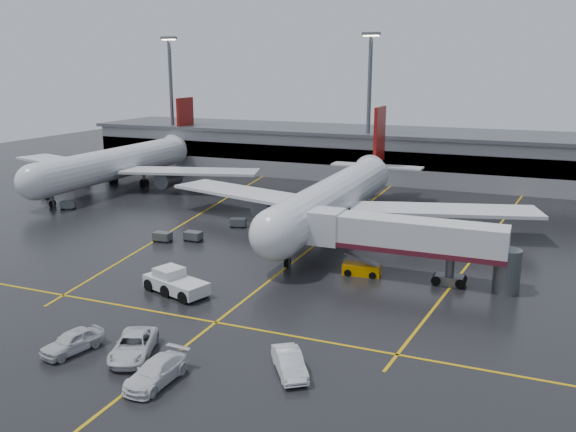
% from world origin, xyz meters
% --- Properties ---
extents(ground, '(220.00, 220.00, 0.00)m').
position_xyz_m(ground, '(0.00, 0.00, 0.00)').
color(ground, black).
rests_on(ground, ground).
extents(apron_line_centre, '(0.25, 90.00, 0.02)m').
position_xyz_m(apron_line_centre, '(0.00, 0.00, 0.01)').
color(apron_line_centre, gold).
rests_on(apron_line_centre, ground).
extents(apron_line_stop, '(60.00, 0.25, 0.02)m').
position_xyz_m(apron_line_stop, '(0.00, -22.00, 0.01)').
color(apron_line_stop, gold).
rests_on(apron_line_stop, ground).
extents(apron_line_left, '(9.99, 69.35, 0.02)m').
position_xyz_m(apron_line_left, '(-20.00, 10.00, 0.01)').
color(apron_line_left, gold).
rests_on(apron_line_left, ground).
extents(apron_line_right, '(7.57, 69.64, 0.02)m').
position_xyz_m(apron_line_right, '(18.00, 10.00, 0.01)').
color(apron_line_right, gold).
rests_on(apron_line_right, ground).
extents(terminal, '(122.00, 19.00, 8.60)m').
position_xyz_m(terminal, '(0.00, 47.93, 4.32)').
color(terminal, gray).
rests_on(terminal, ground).
extents(light_mast_left, '(3.00, 1.20, 25.45)m').
position_xyz_m(light_mast_left, '(-45.00, 42.00, 14.47)').
color(light_mast_left, '#595B60').
rests_on(light_mast_left, ground).
extents(light_mast_mid, '(3.00, 1.20, 25.45)m').
position_xyz_m(light_mast_mid, '(-5.00, 42.00, 14.47)').
color(light_mast_mid, '#595B60').
rests_on(light_mast_mid, ground).
extents(main_airliner, '(48.80, 45.60, 14.10)m').
position_xyz_m(main_airliner, '(0.00, 9.70, 4.21)').
color(main_airliner, silver).
rests_on(main_airliner, ground).
extents(second_airliner, '(48.80, 45.60, 14.10)m').
position_xyz_m(second_airliner, '(-42.00, 21.70, 4.21)').
color(second_airliner, silver).
rests_on(second_airliner, ground).
extents(jet_bridge, '(19.90, 3.40, 6.05)m').
position_xyz_m(jet_bridge, '(11.87, -6.00, 3.93)').
color(jet_bridge, silver).
rests_on(jet_bridge, ground).
extents(pushback_tractor, '(6.91, 4.46, 2.30)m').
position_xyz_m(pushback_tractor, '(-6.61, -17.62, 0.91)').
color(pushback_tractor, silver).
rests_on(pushback_tractor, ground).
extents(belt_loader, '(3.76, 1.97, 2.31)m').
position_xyz_m(belt_loader, '(7.69, -6.55, 0.57)').
color(belt_loader, '#D08100').
rests_on(belt_loader, ground).
extents(service_van_a, '(4.47, 6.15, 1.55)m').
position_xyz_m(service_van_a, '(-2.54, -29.26, 0.78)').
color(service_van_a, silver).
rests_on(service_van_a, ground).
extents(service_van_b, '(2.37, 5.36, 1.53)m').
position_xyz_m(service_van_b, '(1.07, -31.75, 0.76)').
color(service_van_b, silver).
rests_on(service_van_b, ground).
extents(service_van_c, '(4.01, 4.76, 1.54)m').
position_xyz_m(service_van_c, '(8.56, -27.37, 0.77)').
color(service_van_c, white).
rests_on(service_van_c, ground).
extents(service_van_d, '(2.95, 5.01, 1.60)m').
position_xyz_m(service_van_d, '(-6.99, -30.35, 0.80)').
color(service_van_d, silver).
rests_on(service_van_d, ground).
extents(baggage_cart_a, '(2.04, 1.36, 1.12)m').
position_xyz_m(baggage_cart_a, '(-13.82, -2.50, 0.63)').
color(baggage_cart_a, '#595B60').
rests_on(baggage_cart_a, ground).
extents(baggage_cart_b, '(2.07, 1.41, 1.12)m').
position_xyz_m(baggage_cart_b, '(-16.99, -4.09, 0.63)').
color(baggage_cart_b, '#595B60').
rests_on(baggage_cart_b, ground).
extents(baggage_cart_c, '(2.31, 1.88, 1.12)m').
position_xyz_m(baggage_cart_c, '(-11.80, 5.14, 0.63)').
color(baggage_cart_c, '#595B60').
rests_on(baggage_cart_c, ground).
extents(baggage_cart_d, '(2.35, 2.00, 1.12)m').
position_xyz_m(baggage_cart_d, '(-47.06, 9.28, 0.63)').
color(baggage_cart_d, '#595B60').
rests_on(baggage_cart_d, ground).
extents(baggage_cart_e, '(2.38, 2.09, 1.12)m').
position_xyz_m(baggage_cart_e, '(-38.98, 4.86, 0.63)').
color(baggage_cart_e, '#595B60').
rests_on(baggage_cart_e, ground).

